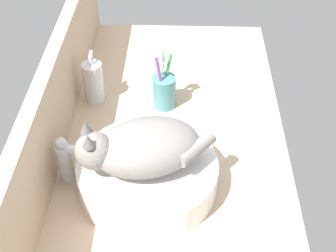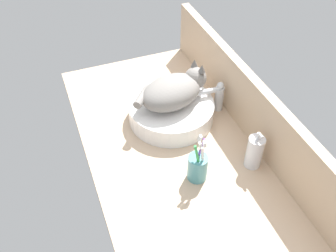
{
  "view_description": "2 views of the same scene",
  "coord_description": "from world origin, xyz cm",
  "px_view_note": "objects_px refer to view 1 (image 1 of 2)",
  "views": [
    {
      "loc": [
        -91.65,
        -2.76,
        88.5
      ],
      "look_at": [
        -5.2,
        0.26,
        10.6
      ],
      "focal_mm": 50.0,
      "sensor_mm": 36.0,
      "label": 1
    },
    {
      "loc": [
        88.8,
        -36.5,
        102.39
      ],
      "look_at": [
        -0.35,
        -2.31,
        11.39
      ],
      "focal_mm": 40.0,
      "sensor_mm": 36.0,
      "label": 2
    }
  ],
  "objects_px": {
    "sink_basin": "(148,174)",
    "soap_dispenser": "(94,82)",
    "cat": "(141,147)",
    "faucet": "(69,158)",
    "toothbrush_cup": "(164,90)"
  },
  "relations": [
    {
      "from": "soap_dispenser",
      "to": "toothbrush_cup",
      "type": "distance_m",
      "value": 0.21
    },
    {
      "from": "faucet",
      "to": "soap_dispenser",
      "type": "relative_size",
      "value": 0.84
    },
    {
      "from": "faucet",
      "to": "soap_dispenser",
      "type": "bearing_deg",
      "value": -1.97
    },
    {
      "from": "faucet",
      "to": "toothbrush_cup",
      "type": "distance_m",
      "value": 0.37
    },
    {
      "from": "sink_basin",
      "to": "soap_dispenser",
      "type": "bearing_deg",
      "value": 28.52
    },
    {
      "from": "sink_basin",
      "to": "cat",
      "type": "relative_size",
      "value": 1.07
    },
    {
      "from": "faucet",
      "to": "sink_basin",
      "type": "bearing_deg",
      "value": -94.58
    },
    {
      "from": "faucet",
      "to": "soap_dispenser",
      "type": "height_order",
      "value": "soap_dispenser"
    },
    {
      "from": "cat",
      "to": "faucet",
      "type": "height_order",
      "value": "cat"
    },
    {
      "from": "toothbrush_cup",
      "to": "cat",
      "type": "bearing_deg",
      "value": 172.97
    },
    {
      "from": "cat",
      "to": "faucet",
      "type": "bearing_deg",
      "value": 83.68
    },
    {
      "from": "faucet",
      "to": "soap_dispenser",
      "type": "distance_m",
      "value": 0.32
    },
    {
      "from": "sink_basin",
      "to": "toothbrush_cup",
      "type": "distance_m",
      "value": 0.32
    },
    {
      "from": "cat",
      "to": "toothbrush_cup",
      "type": "bearing_deg",
      "value": -7.03
    },
    {
      "from": "cat",
      "to": "soap_dispenser",
      "type": "xyz_separation_m",
      "value": [
        0.34,
        0.17,
        -0.07
      ]
    }
  ]
}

